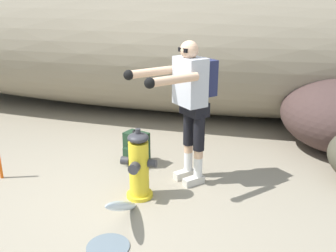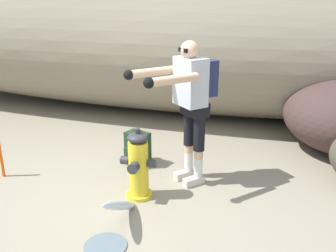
% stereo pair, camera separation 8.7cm
% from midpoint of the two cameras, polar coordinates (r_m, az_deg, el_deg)
% --- Properties ---
extents(ground_plane, '(56.00, 56.00, 0.04)m').
position_cam_midpoint_polar(ground_plane, '(4.19, -8.32, -11.62)').
color(ground_plane, gray).
extents(dirt_embankment, '(16.87, 3.20, 2.50)m').
position_cam_midpoint_polar(dirt_embankment, '(7.11, 2.21, 12.42)').
color(dirt_embankment, gray).
rests_on(dirt_embankment, ground_plane).
extents(fire_hydrant, '(0.40, 0.34, 0.80)m').
position_cam_midpoint_polar(fire_hydrant, '(4.08, -5.09, -6.14)').
color(fire_hydrant, yellow).
rests_on(fire_hydrant, ground_plane).
extents(hydrant_water_jet, '(0.39, 0.98, 0.53)m').
position_cam_midpoint_polar(hydrant_water_jet, '(3.70, -8.02, -12.91)').
color(hydrant_water_jet, silver).
rests_on(hydrant_water_jet, ground_plane).
extents(utility_worker, '(0.95, 0.97, 1.67)m').
position_cam_midpoint_polar(utility_worker, '(4.18, 2.79, 4.65)').
color(utility_worker, beige).
rests_on(utility_worker, ground_plane).
extents(spare_backpack, '(0.35, 0.35, 0.47)m').
position_cam_midpoint_polar(spare_backpack, '(4.92, -5.35, -3.50)').
color(spare_backpack, '#1E3823').
rests_on(spare_backpack, ground_plane).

